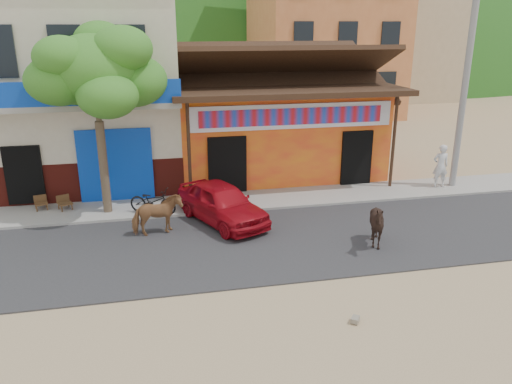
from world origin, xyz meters
TOP-DOWN VIEW (x-y plane):
  - ground at (0.00, 0.00)m, footprint 120.00×120.00m
  - road at (0.00, 2.50)m, footprint 60.00×5.00m
  - sidewalk at (0.00, 6.00)m, footprint 60.00×2.00m
  - dance_club at (2.00, 10.00)m, footprint 8.00×6.00m
  - cafe_building at (-5.50, 10.00)m, footprint 7.00×6.00m
  - apartment_front at (9.00, 24.00)m, footprint 9.00×9.00m
  - apartment_rear at (18.00, 30.00)m, footprint 8.00×8.00m
  - tree at (-4.60, 5.80)m, footprint 3.00×3.00m
  - utility_pole at (8.20, 6.00)m, footprint 0.24×0.24m
  - cow_tan at (-3.02, 3.69)m, footprint 1.56×0.97m
  - cow_dark at (2.98, 1.56)m, footprint 1.53×1.47m
  - red_car at (-1.00, 4.30)m, footprint 2.91×4.00m
  - scooter at (-3.12, 5.30)m, footprint 1.69×1.23m
  - pedestrian at (7.58, 5.96)m, footprint 0.64×0.46m
  - cafe_chair_left at (-6.78, 6.43)m, footprint 0.50×0.50m
  - cafe_chair_right at (-6.00, 6.25)m, footprint 0.56×0.56m

SIDE VIEW (x-z plane):
  - ground at x=0.00m, z-range 0.00..0.00m
  - road at x=0.00m, z-range 0.00..0.04m
  - sidewalk at x=0.00m, z-range 0.00..0.12m
  - scooter at x=-3.12m, z-range 0.12..0.97m
  - cafe_chair_left at x=-6.78m, z-range 0.12..0.98m
  - cafe_chair_right at x=-6.00m, z-range 0.12..1.01m
  - cow_tan at x=-3.02m, z-range 0.04..1.27m
  - red_car at x=-1.00m, z-range 0.04..1.31m
  - cow_dark at x=2.98m, z-range 0.04..1.34m
  - pedestrian at x=7.58m, z-range 0.12..1.76m
  - dance_club at x=2.00m, z-range 0.00..3.60m
  - tree at x=-4.60m, z-range 0.12..6.12m
  - cafe_building at x=-5.50m, z-range 0.00..7.00m
  - utility_pole at x=8.20m, z-range 0.12..8.12m
  - apartment_rear at x=18.00m, z-range 0.00..10.00m
  - apartment_front at x=9.00m, z-range 0.00..12.00m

